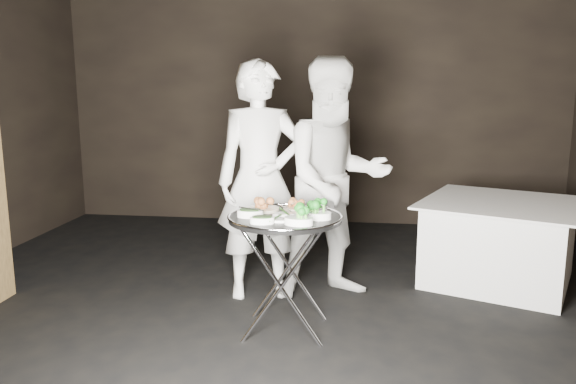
# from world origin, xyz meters

# --- Properties ---
(floor) EXTENTS (6.00, 7.00, 0.05)m
(floor) POSITION_xyz_m (0.00, 0.00, -0.03)
(floor) COLOR black
(floor) RESTS_ON ground
(wall_back) EXTENTS (6.00, 0.05, 3.00)m
(wall_back) POSITION_xyz_m (0.00, 3.52, 1.50)
(wall_back) COLOR black
(wall_back) RESTS_ON floor
(tray_stand) EXTENTS (0.54, 0.46, 0.80)m
(tray_stand) POSITION_xyz_m (0.10, 0.29, 0.45)
(tray_stand) COLOR silver
(tray_stand) RESTS_ON floor
(serving_tray) EXTENTS (0.77, 0.77, 0.04)m
(serving_tray) POSITION_xyz_m (0.10, 0.29, 0.80)
(serving_tray) COLOR black
(serving_tray) RESTS_ON tray_stand
(potato_plate_a) EXTENTS (0.22, 0.22, 0.08)m
(potato_plate_a) POSITION_xyz_m (-0.08, 0.43, 0.85)
(potato_plate_a) COLOR beige
(potato_plate_a) RESTS_ON serving_tray
(potato_plate_b) EXTENTS (0.18, 0.18, 0.07)m
(potato_plate_b) POSITION_xyz_m (0.14, 0.51, 0.84)
(potato_plate_b) COLOR beige
(potato_plate_b) RESTS_ON serving_tray
(greens_bowl) EXTENTS (0.11, 0.11, 0.07)m
(greens_bowl) POSITION_xyz_m (0.32, 0.42, 0.84)
(greens_bowl) COLOR white
(greens_bowl) RESTS_ON serving_tray
(asparagus_plate_a) EXTENTS (0.20, 0.16, 0.04)m
(asparagus_plate_a) POSITION_xyz_m (0.09, 0.30, 0.83)
(asparagus_plate_a) COLOR white
(asparagus_plate_a) RESTS_ON serving_tray
(asparagus_plate_b) EXTENTS (0.17, 0.12, 0.03)m
(asparagus_plate_b) POSITION_xyz_m (0.05, 0.13, 0.83)
(asparagus_plate_b) COLOR white
(asparagus_plate_b) RESTS_ON serving_tray
(spinach_bowl_a) EXTENTS (0.18, 0.12, 0.07)m
(spinach_bowl_a) POSITION_xyz_m (-0.13, 0.23, 0.85)
(spinach_bowl_a) COLOR white
(spinach_bowl_a) RESTS_ON serving_tray
(spinach_bowl_b) EXTENTS (0.17, 0.13, 0.06)m
(spinach_bowl_b) POSITION_xyz_m (-0.02, 0.07, 0.84)
(spinach_bowl_b) COLOR white
(spinach_bowl_b) RESTS_ON serving_tray
(broccoli_bowl_a) EXTENTS (0.18, 0.13, 0.07)m
(broccoli_bowl_a) POSITION_xyz_m (0.32, 0.23, 0.85)
(broccoli_bowl_a) COLOR white
(broccoli_bowl_a) RESTS_ON serving_tray
(broccoli_bowl_b) EXTENTS (0.20, 0.16, 0.08)m
(broccoli_bowl_b) POSITION_xyz_m (0.21, 0.07, 0.85)
(broccoli_bowl_b) COLOR white
(broccoli_bowl_b) RESTS_ON serving_tray
(serving_utensils) EXTENTS (0.59, 0.45, 0.01)m
(serving_utensils) POSITION_xyz_m (0.11, 0.36, 0.87)
(serving_utensils) COLOR silver
(serving_utensils) RESTS_ON serving_tray
(waiter_left) EXTENTS (0.78, 0.63, 1.87)m
(waiter_left) POSITION_xyz_m (-0.19, 0.96, 0.94)
(waiter_left) COLOR silver
(waiter_left) RESTS_ON floor
(waiter_right) EXTENTS (1.13, 1.02, 1.89)m
(waiter_right) POSITION_xyz_m (0.40, 1.02, 0.95)
(waiter_right) COLOR silver
(waiter_right) RESTS_ON floor
(dining_table) EXTENTS (1.24, 1.24, 0.71)m
(dining_table) POSITION_xyz_m (1.79, 1.51, 0.35)
(dining_table) COLOR white
(dining_table) RESTS_ON floor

